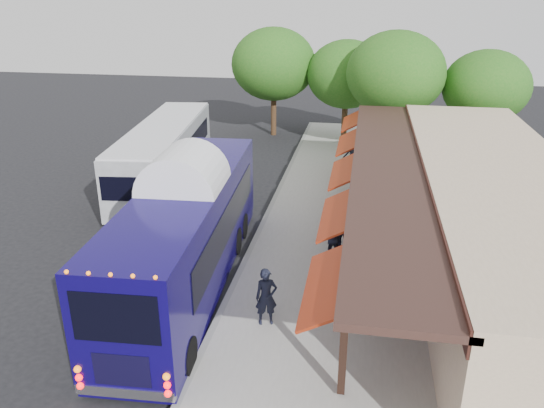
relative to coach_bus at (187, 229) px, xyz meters
The scene contains 15 objects.
ground 2.53m from the coach_bus, 22.82° to the right, with size 90.00×90.00×0.00m, color black.
sidewalk 7.53m from the coach_bus, 27.72° to the left, with size 10.00×40.00×0.15m, color #9E9B93.
curb 4.17m from the coach_bus, 66.13° to the left, with size 0.20×40.00×0.16m, color gray.
station_shelter 10.40m from the coach_bus, 19.02° to the left, with size 8.15×20.00×3.60m.
coach_bus is the anchor object (origin of this frame).
city_bus 9.96m from the coach_bus, 114.87° to the left, with size 3.82×11.66×3.08m.
ped_a 3.71m from the coach_bus, 34.47° to the right, with size 0.63×0.41×1.72m, color black.
ped_b 5.24m from the coach_bus, 27.99° to the left, with size 0.78×0.61×1.60m, color black.
ped_c 5.79m from the coach_bus, 31.93° to the left, with size 0.99×0.41×1.69m, color black.
ped_d 13.87m from the coach_bus, 69.47° to the left, with size 1.04×0.60×1.61m, color black.
sign_board 4.30m from the coach_bus, ahead, with size 0.22×0.42×0.98m.
tree_left 19.78m from the coach_bus, 78.00° to the left, with size 4.97×4.97×6.37m.
tree_mid 18.07m from the coach_bus, 67.17° to the left, with size 5.57×5.57×7.13m.
tree_right 20.73m from the coach_bus, 54.61° to the left, with size 4.80×4.80×6.14m.
tree_far 20.16m from the coach_bus, 91.92° to the left, with size 5.47×5.47×7.01m.
Camera 1 is at (3.92, -14.11, 9.02)m, focal length 35.00 mm.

